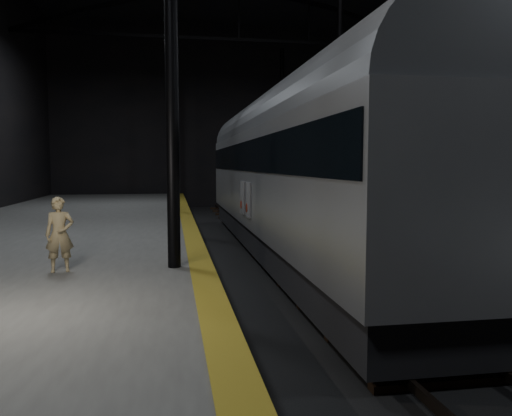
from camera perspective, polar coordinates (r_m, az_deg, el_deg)
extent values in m
plane|color=black|center=(15.03, 5.39, -6.89)|extent=(44.00, 44.00, 0.00)
cube|color=#50504E|center=(14.89, -23.85, -5.45)|extent=(9.00, 43.80, 1.00)
cube|color=olive|center=(14.36, -7.22, -3.39)|extent=(0.50, 43.80, 0.01)
cube|color=#3F3328|center=(14.83, 2.69, -6.36)|extent=(0.08, 43.00, 0.14)
cube|color=#3F3328|center=(15.19, 8.04, -6.13)|extent=(0.08, 43.00, 0.14)
cube|color=black|center=(15.02, 5.39, -6.66)|extent=(2.40, 42.00, 0.12)
cylinder|color=black|center=(10.60, -9.71, 20.85)|extent=(0.26, 0.26, 10.00)
cylinder|color=black|center=(22.38, -9.72, 12.41)|extent=(0.26, 0.26, 10.00)
cylinder|color=black|center=(23.65, 9.46, 12.01)|extent=(0.26, 0.26, 10.00)
cylinder|color=black|center=(34.32, -9.72, 9.81)|extent=(0.26, 0.26, 10.00)
cylinder|color=black|center=(35.16, 2.95, 9.76)|extent=(0.26, 0.26, 10.00)
cube|color=black|center=(29.28, -1.97, 18.66)|extent=(23.60, 0.15, 0.18)
cube|color=#A8AAB0|center=(16.49, 3.81, 3.38)|extent=(2.98, 20.59, 3.09)
cube|color=black|center=(16.66, 3.77, -3.29)|extent=(2.73, 20.17, 0.87)
cube|color=black|center=(16.49, 3.82, 5.88)|extent=(3.05, 20.28, 0.93)
cylinder|color=slate|center=(16.52, 3.84, 8.74)|extent=(2.93, 20.38, 2.93)
cube|color=black|center=(10.02, 13.56, -11.27)|extent=(1.85, 2.26, 0.36)
cube|color=black|center=(23.72, -0.29, -1.72)|extent=(1.85, 2.26, 0.36)
cube|color=silver|center=(15.22, -0.88, 0.92)|extent=(0.04, 0.77, 1.08)
cube|color=silver|center=(16.44, -1.54, 1.23)|extent=(0.04, 0.77, 1.08)
cylinder|color=maroon|center=(15.42, -1.06, 0.02)|extent=(0.03, 0.27, 0.27)
cylinder|color=maroon|center=(16.64, -1.70, 0.38)|extent=(0.03, 0.27, 0.27)
imported|color=tan|center=(10.44, -21.53, -2.83)|extent=(0.60, 0.45, 1.47)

